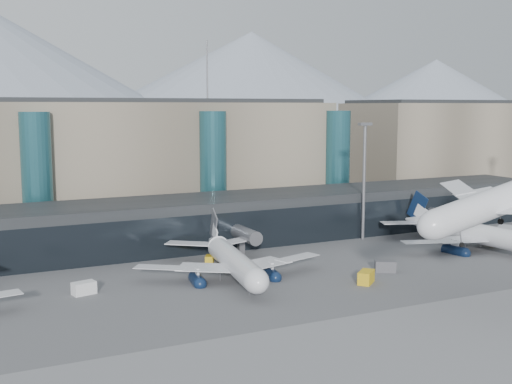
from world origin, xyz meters
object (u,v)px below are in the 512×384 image
veh_c (385,266)px  veh_h (366,277)px  lightmast_mid (364,174)px  jet_parked_right (464,226)px  jet_parked_mid (230,252)px  veh_b (210,259)px  veh_a (84,288)px  veh_e (495,242)px  veh_d (450,238)px

veh_c → veh_h: 8.72m
lightmast_mid → jet_parked_right: 23.41m
jet_parked_mid → veh_b: size_ratio=14.43×
lightmast_mid → veh_h: 38.66m
veh_a → veh_b: (25.16, 10.43, -0.30)m
jet_parked_mid → veh_h: size_ratio=9.07×
veh_a → veh_e: bearing=-15.0°
veh_h → veh_e: bearing=-24.4°
veh_a → veh_h: (43.34, -13.96, 0.07)m
jet_parked_right → veh_h: (-34.79, -14.46, -3.38)m
jet_parked_right → veh_d: bearing=-17.5°
lightmast_mid → veh_e: size_ratio=8.31×
lightmast_mid → veh_d: bearing=-35.4°
jet_parked_right → veh_c: bearing=101.5°
veh_c → jet_parked_mid: bearing=-171.3°
jet_parked_mid → jet_parked_right: bearing=-81.1°
veh_e → veh_d: bearing=122.3°
veh_b → jet_parked_mid: bearing=-153.0°
veh_e → jet_parked_right: bearing=152.8°
veh_d → jet_parked_right: bearing=-137.4°
veh_b → veh_d: bearing=-67.3°
veh_a → veh_e: (84.68, -2.04, -0.11)m
jet_parked_right → veh_b: 54.02m
veh_d → veh_h: (-35.56, -19.23, 0.29)m
jet_parked_mid → veh_h: (18.39, -14.28, -3.18)m
lightmast_mid → veh_e: (20.94, -18.08, -13.55)m
veh_b → veh_a: bearing=140.7°
veh_a → veh_b: 27.24m
lightmast_mid → veh_c: 31.51m
lightmast_mid → veh_c: lightmast_mid is taller
veh_d → veh_h: size_ratio=0.70×
veh_e → jet_parked_mid: bearing=171.7°
jet_parked_mid → veh_d: jet_parked_mid is taller
jet_parked_mid → veh_h: 23.50m
veh_a → veh_h: 45.53m
veh_c → lightmast_mid: bearing=92.1°
jet_parked_right → veh_a: size_ratio=10.30×
veh_d → veh_e: size_ratio=0.86×
jet_parked_right → veh_d: size_ratio=13.58×
veh_c → veh_b: bearing=171.6°
jet_parked_mid → veh_b: (0.20, 10.11, -3.54)m
veh_d → veh_e: veh_e is taller
veh_a → veh_h: bearing=-31.4°
jet_parked_mid → veh_c: 27.72m
jet_parked_right → veh_h: jet_parked_right is taller
veh_h → veh_b: bearing=86.2°
jet_parked_mid → veh_e: bearing=-83.5°
lightmast_mid → jet_parked_right: size_ratio=0.71×
jet_parked_mid → veh_a: jet_parked_mid is taller
jet_parked_mid → jet_parked_right: (53.17, 0.18, 0.20)m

